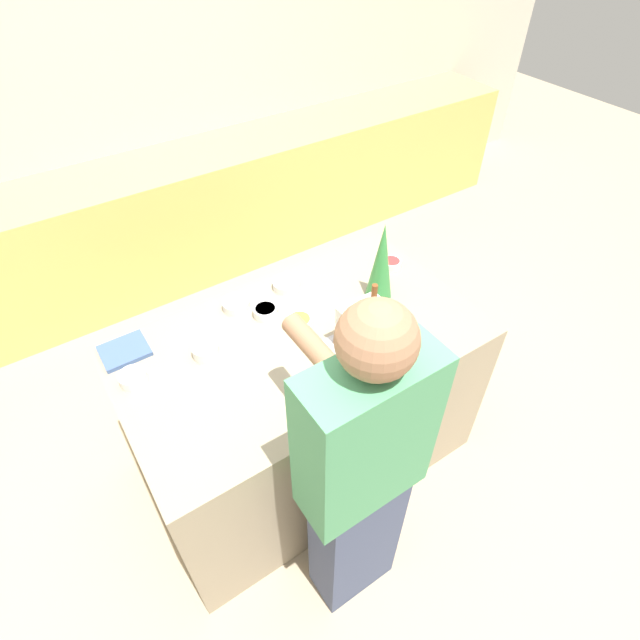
{
  "coord_description": "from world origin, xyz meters",
  "views": [
    {
      "loc": [
        -0.76,
        -1.29,
        2.42
      ],
      "look_at": [
        0.1,
        0.0,
        0.94
      ],
      "focal_mm": 28.0,
      "sensor_mm": 36.0,
      "label": 1
    }
  ],
  "objects_px": {
    "candy_bowl_far_right": "(286,284)",
    "candy_bowl_far_left": "(266,311)",
    "candy_bowl_center_rear": "(236,304)",
    "candy_bowl_near_tray_left": "(205,350)",
    "cookbook": "(125,351)",
    "candy_bowl_front_corner": "(133,378)",
    "baking_tray": "(365,347)",
    "gingerbread_house": "(367,328)",
    "candy_bowl_behind_tray": "(391,263)",
    "decorative_tree": "(381,262)",
    "person": "(360,479)",
    "candy_bowl_near_tray_right": "(299,322)"
  },
  "relations": [
    {
      "from": "candy_bowl_far_right",
      "to": "cookbook",
      "type": "bearing_deg",
      "value": 179.24
    },
    {
      "from": "candy_bowl_front_corner",
      "to": "candy_bowl_far_right",
      "type": "distance_m",
      "value": 0.82
    },
    {
      "from": "candy_bowl_far_right",
      "to": "candy_bowl_far_left",
      "type": "distance_m",
      "value": 0.21
    },
    {
      "from": "candy_bowl_near_tray_left",
      "to": "candy_bowl_near_tray_right",
      "type": "bearing_deg",
      "value": -8.85
    },
    {
      "from": "candy_bowl_far_right",
      "to": "candy_bowl_far_left",
      "type": "relative_size",
      "value": 1.17
    },
    {
      "from": "candy_bowl_far_right",
      "to": "cookbook",
      "type": "relative_size",
      "value": 0.68
    },
    {
      "from": "candy_bowl_center_rear",
      "to": "candy_bowl_near_tray_right",
      "type": "bearing_deg",
      "value": -55.25
    },
    {
      "from": "candy_bowl_front_corner",
      "to": "cookbook",
      "type": "xyz_separation_m",
      "value": [
        0.02,
        0.18,
        -0.02
      ]
    },
    {
      "from": "candy_bowl_far_left",
      "to": "candy_bowl_front_corner",
      "type": "bearing_deg",
      "value": -175.27
    },
    {
      "from": "decorative_tree",
      "to": "candy_bowl_near_tray_right",
      "type": "bearing_deg",
      "value": 176.28
    },
    {
      "from": "candy_bowl_center_rear",
      "to": "candy_bowl_near_tray_right",
      "type": "xyz_separation_m",
      "value": [
        0.18,
        -0.26,
        0.0
      ]
    },
    {
      "from": "person",
      "to": "cookbook",
      "type": "bearing_deg",
      "value": 116.18
    },
    {
      "from": "decorative_tree",
      "to": "candy_bowl_behind_tray",
      "type": "distance_m",
      "value": 0.3
    },
    {
      "from": "candy_bowl_center_rear",
      "to": "person",
      "type": "height_order",
      "value": "person"
    },
    {
      "from": "candy_bowl_behind_tray",
      "to": "candy_bowl_center_rear",
      "type": "distance_m",
      "value": 0.81
    },
    {
      "from": "candy_bowl_near_tray_left",
      "to": "person",
      "type": "relative_size",
      "value": 0.07
    },
    {
      "from": "candy_bowl_behind_tray",
      "to": "candy_bowl_far_right",
      "type": "bearing_deg",
      "value": 164.4
    },
    {
      "from": "candy_bowl_center_rear",
      "to": "candy_bowl_near_tray_left",
      "type": "distance_m",
      "value": 0.31
    },
    {
      "from": "baking_tray",
      "to": "decorative_tree",
      "type": "height_order",
      "value": "decorative_tree"
    },
    {
      "from": "candy_bowl_far_right",
      "to": "candy_bowl_front_corner",
      "type": "bearing_deg",
      "value": -167.99
    },
    {
      "from": "gingerbread_house",
      "to": "candy_bowl_center_rear",
      "type": "distance_m",
      "value": 0.63
    },
    {
      "from": "gingerbread_house",
      "to": "candy_bowl_front_corner",
      "type": "height_order",
      "value": "gingerbread_house"
    },
    {
      "from": "candy_bowl_near_tray_right",
      "to": "person",
      "type": "height_order",
      "value": "person"
    },
    {
      "from": "gingerbread_house",
      "to": "decorative_tree",
      "type": "bearing_deg",
      "value": 42.59
    },
    {
      "from": "candy_bowl_center_rear",
      "to": "candy_bowl_far_right",
      "type": "relative_size",
      "value": 0.96
    },
    {
      "from": "decorative_tree",
      "to": "candy_bowl_front_corner",
      "type": "relative_size",
      "value": 3.64
    },
    {
      "from": "candy_bowl_center_rear",
      "to": "person",
      "type": "xyz_separation_m",
      "value": [
        -0.03,
        -0.98,
        -0.06
      ]
    },
    {
      "from": "candy_bowl_far_right",
      "to": "person",
      "type": "height_order",
      "value": "person"
    },
    {
      "from": "cookbook",
      "to": "candy_bowl_near_tray_right",
      "type": "bearing_deg",
      "value": -21.21
    },
    {
      "from": "candy_bowl_center_rear",
      "to": "baking_tray",
      "type": "bearing_deg",
      "value": -57.11
    },
    {
      "from": "baking_tray",
      "to": "candy_bowl_far_right",
      "type": "bearing_deg",
      "value": 97.93
    },
    {
      "from": "person",
      "to": "decorative_tree",
      "type": "bearing_deg",
      "value": 48.14
    },
    {
      "from": "candy_bowl_behind_tray",
      "to": "candy_bowl_near_tray_right",
      "type": "bearing_deg",
      "value": -169.67
    },
    {
      "from": "candy_bowl_near_tray_right",
      "to": "candy_bowl_far_left",
      "type": "height_order",
      "value": "candy_bowl_far_left"
    },
    {
      "from": "candy_bowl_center_rear",
      "to": "candy_bowl_behind_tray",
      "type": "bearing_deg",
      "value": -10.49
    },
    {
      "from": "candy_bowl_center_rear",
      "to": "cookbook",
      "type": "relative_size",
      "value": 0.65
    },
    {
      "from": "baking_tray",
      "to": "gingerbread_house",
      "type": "xyz_separation_m",
      "value": [
        0.0,
        0.0,
        0.11
      ]
    },
    {
      "from": "decorative_tree",
      "to": "cookbook",
      "type": "bearing_deg",
      "value": 165.08
    },
    {
      "from": "candy_bowl_behind_tray",
      "to": "decorative_tree",
      "type": "bearing_deg",
      "value": -144.36
    },
    {
      "from": "candy_bowl_behind_tray",
      "to": "candy_bowl_near_tray_left",
      "type": "distance_m",
      "value": 1.03
    },
    {
      "from": "candy_bowl_front_corner",
      "to": "candy_bowl_behind_tray",
      "type": "bearing_deg",
      "value": 0.99
    },
    {
      "from": "candy_bowl_near_tray_right",
      "to": "candy_bowl_far_left",
      "type": "bearing_deg",
      "value": 123.21
    },
    {
      "from": "decorative_tree",
      "to": "cookbook",
      "type": "height_order",
      "value": "decorative_tree"
    },
    {
      "from": "candy_bowl_far_left",
      "to": "candy_bowl_behind_tray",
      "type": "bearing_deg",
      "value": -2.31
    },
    {
      "from": "candy_bowl_front_corner",
      "to": "candy_bowl_far_left",
      "type": "bearing_deg",
      "value": 4.73
    },
    {
      "from": "cookbook",
      "to": "candy_bowl_far_left",
      "type": "bearing_deg",
      "value": -12.1
    },
    {
      "from": "gingerbread_house",
      "to": "cookbook",
      "type": "height_order",
      "value": "gingerbread_house"
    },
    {
      "from": "cookbook",
      "to": "candy_bowl_front_corner",
      "type": "bearing_deg",
      "value": -95.91
    },
    {
      "from": "gingerbread_house",
      "to": "candy_bowl_behind_tray",
      "type": "height_order",
      "value": "gingerbread_house"
    },
    {
      "from": "cookbook",
      "to": "candy_bowl_near_tray_left",
      "type": "bearing_deg",
      "value": -36.33
    }
  ]
}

